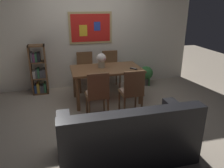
# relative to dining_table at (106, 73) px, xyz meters

# --- Properties ---
(ground_plane) EXTENTS (12.00, 12.00, 0.00)m
(ground_plane) POSITION_rel_dining_table_xyz_m (-0.15, -0.54, -0.64)
(ground_plane) COLOR tan
(wall_back_with_painting) EXTENTS (5.20, 0.14, 2.60)m
(wall_back_with_painting) POSITION_rel_dining_table_xyz_m (-0.15, 1.09, 0.67)
(wall_back_with_painting) COLOR silver
(wall_back_with_painting) RESTS_ON ground_plane
(dining_table) EXTENTS (1.46, 0.86, 0.73)m
(dining_table) POSITION_rel_dining_table_xyz_m (0.00, 0.00, 0.00)
(dining_table) COLOR brown
(dining_table) RESTS_ON ground_plane
(dining_chair_near_left) EXTENTS (0.40, 0.41, 0.91)m
(dining_chair_near_left) POSITION_rel_dining_table_xyz_m (-0.34, -0.75, -0.10)
(dining_chair_near_left) COLOR brown
(dining_chair_near_left) RESTS_ON ground_plane
(dining_chair_far_left) EXTENTS (0.40, 0.41, 0.91)m
(dining_chair_far_left) POSITION_rel_dining_table_xyz_m (-0.34, 0.80, -0.10)
(dining_chair_far_left) COLOR brown
(dining_chair_far_left) RESTS_ON ground_plane
(dining_chair_near_right) EXTENTS (0.40, 0.41, 0.91)m
(dining_chair_near_right) POSITION_rel_dining_table_xyz_m (0.31, -0.79, -0.10)
(dining_chair_near_right) COLOR brown
(dining_chair_near_right) RESTS_ON ground_plane
(dining_chair_far_right) EXTENTS (0.40, 0.41, 0.91)m
(dining_chair_far_right) POSITION_rel_dining_table_xyz_m (0.30, 0.79, -0.10)
(dining_chair_far_right) COLOR brown
(dining_chair_far_right) RESTS_ON ground_plane
(leather_couch) EXTENTS (1.80, 0.84, 0.84)m
(leather_couch) POSITION_rel_dining_table_xyz_m (-0.17, -1.94, -0.33)
(leather_couch) COLOR black
(leather_couch) RESTS_ON ground_plane
(bookshelf) EXTENTS (0.36, 0.28, 1.15)m
(bookshelf) POSITION_rel_dining_table_xyz_m (-1.42, 0.80, -0.12)
(bookshelf) COLOR brown
(bookshelf) RESTS_ON ground_plane
(potted_ivy) EXTENTS (0.35, 0.35, 0.59)m
(potted_ivy) POSITION_rel_dining_table_xyz_m (1.22, 0.71, -0.36)
(potted_ivy) COLOR #4C4742
(potted_ivy) RESTS_ON ground_plane
(flower_vase) EXTENTS (0.21, 0.20, 0.30)m
(flower_vase) POSITION_rel_dining_table_xyz_m (-0.08, 0.08, 0.27)
(flower_vase) COLOR tan
(flower_vase) RESTS_ON dining_table
(tv_remote) EXTENTS (0.13, 0.15, 0.02)m
(tv_remote) POSITION_rel_dining_table_xyz_m (0.53, -0.21, 0.11)
(tv_remote) COLOR black
(tv_remote) RESTS_ON dining_table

